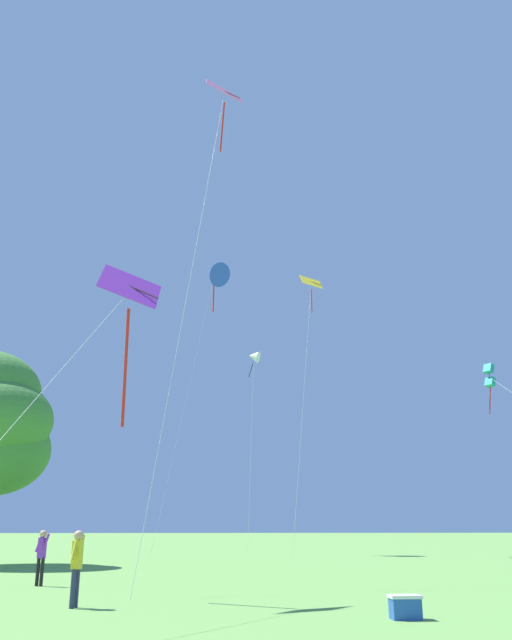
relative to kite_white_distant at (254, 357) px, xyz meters
The scene contains 9 objects.
kite_white_distant is the anchor object (origin of this frame).
kite_teal_box 25.02m from the kite_white_distant, 73.96° to the right, with size 2.66×9.53×7.49m.
kite_purple_streamer 29.60m from the kite_white_distant, 102.27° to the right, with size 2.81×11.31×8.98m.
kite_yellow_diamond 6.35m from the kite_white_distant, 15.91° to the right, with size 4.01×10.30×19.70m.
kite_blue_delta 8.28m from the kite_white_distant, 139.97° to the left, with size 5.19×5.72×22.03m.
kite_pink_low 20.10m from the kite_white_distant, 100.08° to the right, with size 3.44×11.26×23.35m.
person_far_back 28.57m from the kite_white_distant, 109.81° to the right, with size 0.48×0.33×1.60m.
person_near_tree 33.14m from the kite_white_distant, 102.66° to the right, with size 0.25×0.52×1.62m.
picnic_cooler 35.04m from the kite_white_distant, 90.10° to the right, with size 0.60×0.40×0.44m.
Camera 1 is at (-2.36, -5.64, 1.70)m, focal length 36.84 mm.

